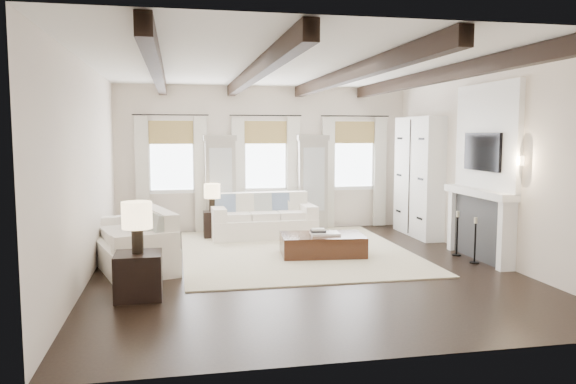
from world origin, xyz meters
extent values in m
plane|color=black|center=(0.00, 0.00, 0.00)|extent=(7.50, 7.50, 0.00)
cube|color=silver|center=(0.00, 3.75, 1.60)|extent=(6.50, 0.04, 3.20)
cube|color=silver|center=(0.00, -3.75, 1.60)|extent=(6.50, 0.04, 3.20)
cube|color=silver|center=(-3.25, 0.00, 1.60)|extent=(0.04, 7.50, 3.20)
cube|color=silver|center=(3.25, 0.00, 1.60)|extent=(0.04, 7.50, 3.20)
cube|color=white|center=(0.00, 0.00, 3.20)|extent=(6.50, 7.50, 0.04)
cube|color=black|center=(-2.20, 0.00, 3.08)|extent=(0.16, 7.40, 0.22)
cube|color=black|center=(-0.75, 0.00, 3.08)|extent=(0.16, 7.40, 0.22)
cube|color=black|center=(0.75, 0.00, 3.08)|extent=(0.16, 7.40, 0.22)
cube|color=black|center=(2.20, 0.00, 3.08)|extent=(0.16, 7.40, 0.22)
cube|color=white|center=(-2.05, 3.72, 1.65)|extent=(0.90, 0.03, 1.45)
cube|color=#A08345|center=(-2.05, 3.66, 2.18)|extent=(0.94, 0.04, 0.50)
cube|color=silver|center=(-2.67, 3.62, 1.27)|extent=(0.28, 0.08, 2.50)
cube|color=silver|center=(-1.43, 3.62, 1.27)|extent=(0.28, 0.08, 2.50)
cylinder|color=black|center=(-2.05, 3.61, 2.55)|extent=(1.60, 0.02, 0.02)
cube|color=white|center=(0.00, 3.72, 1.65)|extent=(0.90, 0.03, 1.45)
cube|color=#A08345|center=(0.00, 3.66, 2.18)|extent=(0.94, 0.04, 0.50)
cube|color=silver|center=(-0.62, 3.62, 1.27)|extent=(0.28, 0.08, 2.50)
cube|color=silver|center=(0.62, 3.62, 1.27)|extent=(0.28, 0.08, 2.50)
cylinder|color=black|center=(0.00, 3.61, 2.55)|extent=(1.60, 0.02, 0.02)
cube|color=white|center=(2.05, 3.72, 1.65)|extent=(0.90, 0.03, 1.45)
cube|color=#A08345|center=(2.05, 3.66, 2.18)|extent=(0.94, 0.04, 0.50)
cube|color=silver|center=(1.43, 3.62, 1.27)|extent=(0.28, 0.08, 2.50)
cube|color=silver|center=(2.67, 3.62, 1.27)|extent=(0.28, 0.08, 2.50)
cylinder|color=black|center=(2.05, 3.61, 2.55)|extent=(1.60, 0.02, 0.02)
cube|color=#9F998D|center=(-1.02, 3.53, 1.00)|extent=(0.64, 0.38, 2.00)
cube|color=#B2B7BA|center=(-1.02, 3.33, 1.15)|extent=(0.48, 0.02, 1.40)
cube|color=#9F998D|center=(-1.02, 3.53, 2.06)|extent=(0.70, 0.42, 0.12)
cube|color=#9F998D|center=(1.02, 3.53, 1.00)|extent=(0.64, 0.38, 2.00)
cube|color=#B2B7BA|center=(1.02, 3.33, 1.15)|extent=(0.48, 0.02, 1.40)
cube|color=#9F998D|center=(1.02, 3.53, 2.06)|extent=(0.70, 0.42, 0.12)
cube|color=#2B2B2E|center=(3.16, 0.00, 0.55)|extent=(0.18, 1.50, 1.10)
cube|color=black|center=(3.13, 0.00, 0.40)|extent=(0.10, 0.90, 0.70)
cube|color=white|center=(3.12, -0.82, 0.55)|extent=(0.26, 0.14, 1.10)
cube|color=white|center=(3.12, 0.82, 0.55)|extent=(0.26, 0.14, 1.10)
cube|color=white|center=(3.09, 0.00, 1.16)|extent=(0.32, 1.90, 0.12)
cube|color=white|center=(3.20, 0.00, 2.10)|extent=(0.10, 1.90, 1.80)
cube|color=black|center=(3.13, 0.00, 1.85)|extent=(0.07, 1.10, 0.64)
cylinder|color=#FFD899|center=(3.15, -1.05, 1.75)|extent=(0.10, 0.10, 0.14)
cube|color=silver|center=(3.05, 2.35, 1.25)|extent=(0.40, 1.70, 2.50)
cube|color=black|center=(2.84, 2.35, 1.25)|extent=(0.01, 0.02, 2.40)
cube|color=beige|center=(0.16, 1.24, 0.01)|extent=(4.06, 4.68, 0.02)
cube|color=white|center=(-0.21, 2.71, 0.20)|extent=(2.16, 1.03, 0.41)
cube|color=white|center=(-0.22, 3.08, 0.66)|extent=(2.04, 0.29, 0.51)
cube|color=white|center=(-1.14, 2.68, 0.54)|extent=(0.29, 0.92, 0.26)
cube|color=white|center=(0.73, 2.74, 0.54)|extent=(0.29, 0.92, 0.26)
cube|color=white|center=(-0.79, 2.64, 0.48)|extent=(0.59, 0.63, 0.14)
cube|color=white|center=(-0.20, 2.66, 0.48)|extent=(0.59, 0.63, 0.14)
cube|color=white|center=(0.39, 2.68, 0.48)|extent=(0.59, 0.63, 0.14)
cube|color=slate|center=(-0.97, 2.88, 0.69)|extent=(0.43, 0.23, 0.44)
cube|color=silver|center=(-0.59, 2.90, 0.69)|extent=(0.43, 0.23, 0.44)
cube|color=beige|center=(-0.21, 2.91, 0.69)|extent=(0.43, 0.23, 0.44)
cube|color=slate|center=(0.17, 2.92, 0.69)|extent=(0.43, 0.23, 0.44)
cube|color=silver|center=(0.55, 2.93, 0.69)|extent=(0.43, 0.23, 0.44)
cube|color=white|center=(-2.70, 0.65, 0.21)|extent=(1.60, 2.41, 0.42)
cube|color=white|center=(-2.33, 0.76, 0.69)|extent=(0.84, 2.09, 0.53)
cube|color=white|center=(-2.98, 1.58, 0.56)|extent=(0.99, 0.54, 0.27)
cube|color=white|center=(-2.42, -0.28, 0.56)|extent=(0.99, 0.54, 0.27)
cube|color=white|center=(-2.93, 1.22, 0.50)|extent=(0.78, 0.75, 0.15)
cube|color=white|center=(-2.75, 0.63, 0.50)|extent=(0.78, 0.75, 0.15)
cube|color=white|center=(-2.57, 0.05, 0.50)|extent=(0.78, 0.75, 0.15)
cube|color=slate|center=(-2.73, 1.47, 0.72)|extent=(0.35, 0.49, 0.46)
cube|color=silver|center=(-2.64, 1.16, 0.72)|extent=(0.35, 0.49, 0.46)
cube|color=beige|center=(-2.55, 0.86, 0.72)|extent=(0.35, 0.49, 0.46)
cube|color=slate|center=(-2.46, 0.56, 0.72)|extent=(0.35, 0.49, 0.46)
cube|color=silver|center=(-2.37, 0.25, 0.72)|extent=(0.35, 0.49, 0.46)
cube|color=beige|center=(-2.27, -0.05, 0.72)|extent=(0.35, 0.49, 0.46)
cube|color=black|center=(0.56, 0.80, 0.19)|extent=(1.52, 1.04, 0.38)
cube|color=white|center=(0.60, 0.79, 0.40)|extent=(0.53, 0.43, 0.04)
cube|color=#262628|center=(0.48, 0.83, 0.44)|extent=(0.28, 0.22, 0.04)
cube|color=beige|center=(0.48, 0.80, 0.47)|extent=(0.24, 0.19, 0.03)
cube|color=black|center=(-2.47, -1.21, 0.30)|extent=(0.60, 0.60, 0.60)
cylinder|color=black|center=(-2.47, -1.21, 0.77)|extent=(0.15, 0.15, 0.33)
cylinder|color=#F9D89E|center=(-2.47, -1.21, 1.10)|extent=(0.39, 0.39, 0.35)
cube|color=black|center=(-1.24, 2.90, 0.28)|extent=(0.37, 0.37, 0.55)
cylinder|color=black|center=(-1.24, 2.90, 0.69)|extent=(0.13, 0.13, 0.28)
cylinder|color=#F9D89E|center=(-1.24, 2.90, 0.98)|extent=(0.33, 0.33, 0.30)
cylinder|color=black|center=(2.90, -0.26, 0.01)|extent=(0.16, 0.16, 0.02)
cylinder|color=black|center=(2.90, -0.26, 0.34)|extent=(0.03, 0.03, 0.69)
cylinder|color=beige|center=(2.90, -0.26, 0.72)|extent=(0.06, 0.06, 0.10)
cylinder|color=black|center=(2.90, 0.35, 0.01)|extent=(0.16, 0.16, 0.02)
cylinder|color=black|center=(2.90, 0.35, 0.35)|extent=(0.03, 0.03, 0.70)
cylinder|color=beige|center=(2.90, 0.35, 0.74)|extent=(0.06, 0.06, 0.10)
camera|label=1|loc=(-1.95, -8.66, 2.16)|focal=35.00mm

